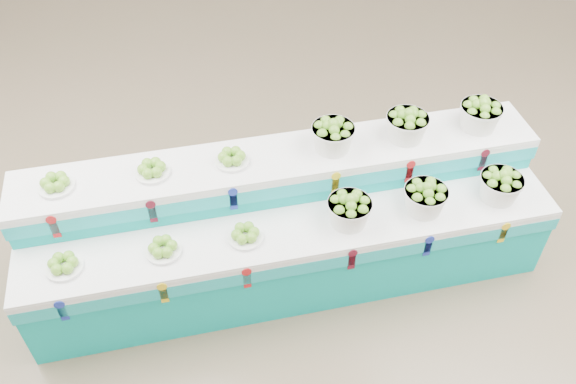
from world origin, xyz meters
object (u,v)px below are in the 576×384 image
object	(u,v)px
plate_upper_mid	(152,168)
basket_upper_right	(480,114)
basket_lower_left	(349,210)
display_stand	(288,225)

from	to	relation	value
plate_upper_mid	basket_upper_right	distance (m)	2.54
basket_lower_left	plate_upper_mid	bearing A→B (deg)	174.84
basket_lower_left	basket_upper_right	size ratio (longest dim) A/B	1.00
basket_lower_left	basket_upper_right	xyz separation A→B (m)	(1.02, 0.79, 0.30)
display_stand	basket_lower_left	xyz separation A→B (m)	(0.45, -0.14, 0.33)
plate_upper_mid	basket_upper_right	world-z (taller)	basket_upper_right
basket_upper_right	display_stand	bearing A→B (deg)	-156.05
display_stand	basket_upper_right	size ratio (longest dim) A/B	12.27
basket_lower_left	plate_upper_mid	world-z (taller)	plate_upper_mid
plate_upper_mid	basket_upper_right	bearing A→B (deg)	15.06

